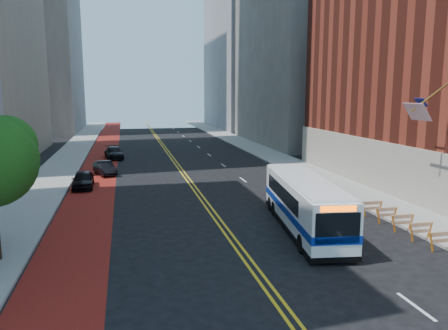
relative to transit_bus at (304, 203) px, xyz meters
name	(u,v)px	position (x,y,z in m)	size (l,w,h in m)	color
ground	(274,295)	(-4.41, -7.50, -1.55)	(160.00, 160.00, 0.00)	black
sidewalk_left	(58,171)	(-16.41, 22.50, -1.48)	(4.00, 140.00, 0.15)	gray
sidewalk_right	(287,162)	(7.59, 22.50, -1.48)	(4.00, 140.00, 0.15)	gray
bus_lane_paint	(99,170)	(-12.51, 22.50, -1.55)	(3.60, 140.00, 0.01)	maroon
center_line_inner	(177,167)	(-4.59, 22.50, -1.55)	(0.14, 140.00, 0.01)	gold
center_line_outer	(180,167)	(-4.23, 22.50, -1.55)	(0.14, 140.00, 0.01)	gold
lane_dashes	(209,155)	(0.39, 30.50, -1.55)	(0.14, 98.20, 0.01)	silver
midrise_right_near	(316,8)	(18.59, 40.50, 18.45)	(18.00, 26.00, 40.00)	slate
construction_barriers	(431,233)	(5.19, -4.07, -0.88)	(1.42, 10.91, 1.00)	orange
transit_bus	(304,203)	(0.00, 0.00, 0.00)	(3.80, 11.03, 2.97)	white
car_a	(83,180)	(-13.27, 14.16, -0.86)	(1.64, 4.08, 1.39)	black
car_b	(105,168)	(-11.78, 19.74, -0.91)	(1.35, 3.86, 1.27)	black
car_c	(114,153)	(-11.13, 30.00, -0.87)	(1.91, 4.70, 1.36)	black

